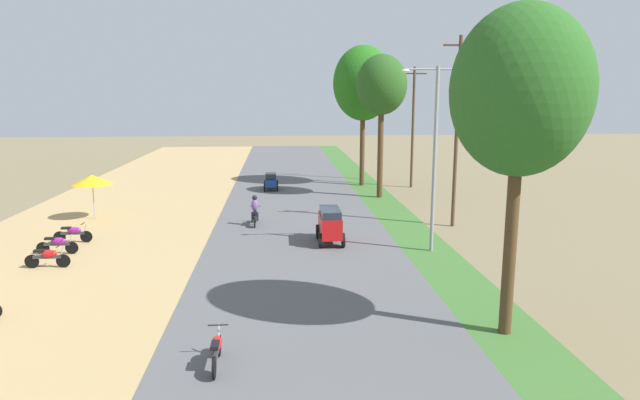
{
  "coord_description": "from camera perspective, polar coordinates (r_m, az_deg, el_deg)",
  "views": [
    {
      "loc": [
        -1.04,
        -5.22,
        7.02
      ],
      "look_at": [
        0.94,
        20.85,
        1.99
      ],
      "focal_mm": 30.86,
      "sensor_mm": 36.0,
      "label": 1
    }
  ],
  "objects": [
    {
      "name": "parked_motorbike_fourth",
      "position": [
        25.03,
        -26.39,
        -5.24
      ],
      "size": [
        1.8,
        0.54,
        0.94
      ],
      "color": "black",
      "rests_on": "dirt_shoulder"
    },
    {
      "name": "parked_motorbike_fifth",
      "position": [
        26.95,
        -25.56,
        -4.08
      ],
      "size": [
        1.8,
        0.54,
        0.94
      ],
      "color": "black",
      "rests_on": "dirt_shoulder"
    },
    {
      "name": "parked_motorbike_sixth",
      "position": [
        28.72,
        -24.22,
        -3.1
      ],
      "size": [
        1.8,
        0.54,
        0.94
      ],
      "color": "black",
      "rests_on": "dirt_shoulder"
    },
    {
      "name": "vendor_umbrella",
      "position": [
        33.43,
        -22.56,
        1.96
      ],
      "size": [
        2.2,
        2.2,
        2.52
      ],
      "color": "#99999E",
      "rests_on": "dirt_shoulder"
    },
    {
      "name": "median_tree_nearest",
      "position": [
        16.26,
        20.08,
        10.42
      ],
      "size": [
        3.84,
        3.84,
        9.41
      ],
      "color": "#4C351E",
      "rests_on": "median_strip"
    },
    {
      "name": "median_tree_second",
      "position": [
        37.43,
        6.41,
        11.67
      ],
      "size": [
        3.38,
        3.38,
        9.58
      ],
      "color": "#4C351E",
      "rests_on": "median_strip"
    },
    {
      "name": "median_tree_third",
      "position": [
        42.39,
        4.5,
        11.94
      ],
      "size": [
        4.54,
        4.54,
        10.59
      ],
      "color": "#4C351E",
      "rests_on": "median_strip"
    },
    {
      "name": "streetlamp_near",
      "position": [
        24.64,
        11.84,
        5.37
      ],
      "size": [
        3.16,
        0.2,
        8.16
      ],
      "color": "gray",
      "rests_on": "median_strip"
    },
    {
      "name": "streetlamp_mid",
      "position": [
        45.69,
        4.3,
        7.64
      ],
      "size": [
        3.16,
        0.2,
        7.6
      ],
      "color": "gray",
      "rests_on": "median_strip"
    },
    {
      "name": "utility_pole_near",
      "position": [
        29.9,
        14.0,
        7.06
      ],
      "size": [
        1.8,
        0.2,
        9.98
      ],
      "color": "brown",
      "rests_on": "ground"
    },
    {
      "name": "utility_pole_far",
      "position": [
        42.31,
        9.61,
        7.61
      ],
      "size": [
        1.8,
        0.2,
        9.03
      ],
      "color": "brown",
      "rests_on": "ground"
    },
    {
      "name": "car_van_red",
      "position": [
        26.0,
        1.04,
        -2.43
      ],
      "size": [
        1.19,
        2.41,
        1.67
      ],
      "color": "red",
      "rests_on": "road_strip"
    },
    {
      "name": "car_hatchback_blue",
      "position": [
        40.77,
        -5.1,
        2.0
      ],
      "size": [
        1.04,
        2.0,
        1.23
      ],
      "color": "navy",
      "rests_on": "road_strip"
    },
    {
      "name": "motorbike_ahead_second",
      "position": [
        14.95,
        -10.67,
        -14.85
      ],
      "size": [
        0.54,
        1.8,
        0.94
      ],
      "color": "black",
      "rests_on": "road_strip"
    },
    {
      "name": "motorbike_ahead_third",
      "position": [
        29.74,
        -6.76,
        -1.14
      ],
      "size": [
        0.54,
        1.8,
        1.66
      ],
      "color": "black",
      "rests_on": "road_strip"
    }
  ]
}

